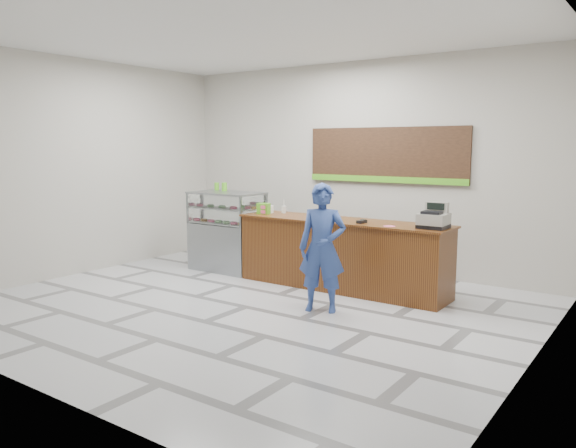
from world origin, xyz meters
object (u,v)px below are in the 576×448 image
Objects in this scene: sales_counter at (341,254)px; customer at (322,248)px; serving_tray at (324,219)px; cash_register at (434,219)px; display_case at (227,231)px.

sales_counter is 1.99× the size of customer.
customer is at bearing -69.28° from serving_tray.
cash_register reaches higher than sales_counter.
customer is (2.58, -1.11, 0.14)m from display_case.
display_case is 3.24× the size of serving_tray.
serving_tray is 0.25× the size of customer.
cash_register is at bearing -8.01° from serving_tray.
cash_register is (1.40, -0.04, 0.64)m from sales_counter.
sales_counter is 8.45× the size of cash_register.
sales_counter is at bearing 86.33° from customer.
cash_register reaches higher than serving_tray.
customer is at bearing -72.26° from sales_counter.
display_case is 3.45× the size of cash_register.
customer is (0.60, -1.01, -0.22)m from serving_tray.
customer is at bearing -23.33° from display_case.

